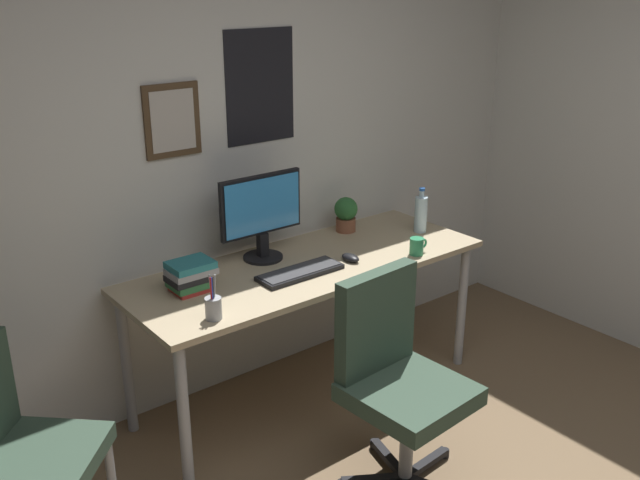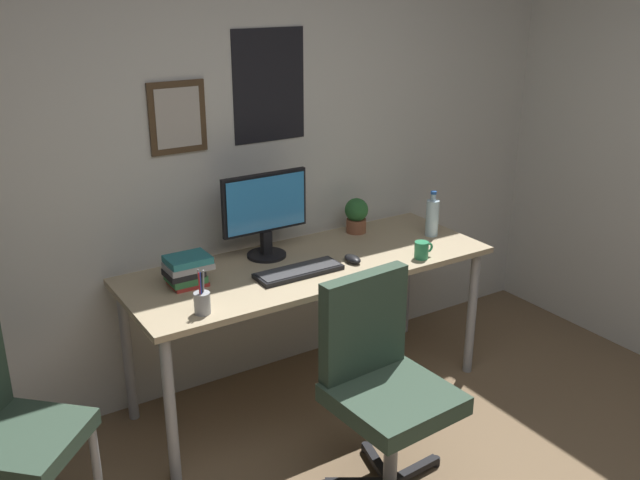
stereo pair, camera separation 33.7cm
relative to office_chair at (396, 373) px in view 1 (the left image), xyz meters
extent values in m
cube|color=silver|center=(-0.14, 1.18, 0.77)|extent=(4.40, 0.08, 2.60)
cube|color=#4C3823|center=(-0.38, 1.14, 0.94)|extent=(0.28, 0.02, 0.34)
cube|color=beige|center=(-0.38, 1.12, 0.94)|extent=(0.22, 0.00, 0.28)
cube|color=black|center=(0.12, 1.14, 1.05)|extent=(0.40, 0.01, 0.56)
cube|color=tan|center=(0.11, 0.76, 0.21)|extent=(1.86, 0.69, 0.03)
cylinder|color=#9EA0A5|center=(-0.75, 0.47, -0.16)|extent=(0.05, 0.05, 0.73)
cylinder|color=#9EA0A5|center=(0.98, 0.47, -0.16)|extent=(0.05, 0.05, 0.73)
cylinder|color=#9EA0A5|center=(-0.75, 1.04, -0.16)|extent=(0.05, 0.05, 0.73)
cylinder|color=#9EA0A5|center=(0.98, 1.04, -0.16)|extent=(0.05, 0.05, 0.73)
cube|color=#334738|center=(0.01, -0.08, -0.07)|extent=(0.49, 0.49, 0.08)
cube|color=#334738|center=(-0.01, 0.12, 0.20)|extent=(0.42, 0.10, 0.45)
cylinder|color=#9EA0A5|center=(0.01, -0.08, -0.32)|extent=(0.06, 0.06, 0.42)
cube|color=black|center=(0.14, -0.07, -0.49)|extent=(0.28, 0.06, 0.03)
cylinder|color=black|center=(0.28, -0.06, -0.51)|extent=(0.04, 0.04, 0.04)
cube|color=black|center=(0.04, 0.06, -0.49)|extent=(0.11, 0.28, 0.03)
cylinder|color=black|center=(0.07, 0.19, -0.51)|extent=(0.04, 0.04, 0.04)
cube|color=black|center=(-0.11, 0.00, -0.49)|extent=(0.26, 0.18, 0.03)
cube|color=#334738|center=(-1.34, 0.48, -0.09)|extent=(0.59, 0.59, 0.07)
cylinder|color=#9EA0A5|center=(-1.34, 0.73, -0.33)|extent=(0.05, 0.05, 0.41)
cylinder|color=black|center=(-0.03, 0.94, 0.24)|extent=(0.20, 0.20, 0.01)
cube|color=black|center=(-0.03, 0.94, 0.30)|extent=(0.05, 0.04, 0.12)
cube|color=black|center=(-0.03, 0.95, 0.51)|extent=(0.46, 0.02, 0.30)
cube|color=#338CD8|center=(-0.03, 0.93, 0.51)|extent=(0.43, 0.00, 0.27)
cube|color=black|center=(0.00, 0.66, 0.24)|extent=(0.43, 0.15, 0.02)
cube|color=#38383A|center=(0.00, 0.66, 0.25)|extent=(0.41, 0.13, 0.00)
ellipsoid|color=black|center=(0.30, 0.64, 0.25)|extent=(0.06, 0.11, 0.04)
cylinder|color=silver|center=(0.89, 0.73, 0.33)|extent=(0.07, 0.07, 0.20)
cylinder|color=silver|center=(0.89, 0.73, 0.45)|extent=(0.03, 0.03, 0.04)
cylinder|color=#2659B2|center=(0.89, 0.73, 0.47)|extent=(0.03, 0.03, 0.02)
cylinder|color=#2D8C59|center=(0.62, 0.50, 0.27)|extent=(0.07, 0.07, 0.09)
torus|color=#2D8C59|center=(0.67, 0.50, 0.28)|extent=(0.05, 0.01, 0.05)
cylinder|color=brown|center=(0.57, 0.99, 0.27)|extent=(0.11, 0.11, 0.07)
sphere|color=#2D6B33|center=(0.57, 0.99, 0.36)|extent=(0.13, 0.13, 0.13)
ellipsoid|color=#287A38|center=(0.54, 1.02, 0.38)|extent=(0.07, 0.08, 0.02)
ellipsoid|color=#287A38|center=(0.60, 1.02, 0.37)|extent=(0.07, 0.08, 0.02)
ellipsoid|color=#287A38|center=(0.54, 0.96, 0.36)|extent=(0.08, 0.07, 0.02)
cylinder|color=#9EA0A5|center=(-0.56, 0.51, 0.28)|extent=(0.07, 0.07, 0.09)
cylinder|color=#263FBF|center=(-0.57, 0.51, 0.35)|extent=(0.01, 0.01, 0.13)
cylinder|color=red|center=(-0.57, 0.51, 0.35)|extent=(0.01, 0.01, 0.13)
cylinder|color=black|center=(-0.56, 0.51, 0.35)|extent=(0.01, 0.01, 0.13)
cylinder|color=#9EA0A5|center=(-0.55, 0.51, 0.36)|extent=(0.01, 0.03, 0.14)
cylinder|color=#9EA0A5|center=(-0.57, 0.51, 0.36)|extent=(0.01, 0.02, 0.14)
cube|color=#B22D28|center=(-0.50, 0.82, 0.24)|extent=(0.16, 0.14, 0.02)
cube|color=#33723F|center=(-0.51, 0.83, 0.26)|extent=(0.16, 0.15, 0.03)
cube|color=black|center=(-0.52, 0.82, 0.29)|extent=(0.16, 0.14, 0.03)
cube|color=gray|center=(-0.50, 0.82, 0.32)|extent=(0.21, 0.14, 0.03)
cube|color=#26727A|center=(-0.50, 0.82, 0.35)|extent=(0.19, 0.15, 0.03)
camera|label=1|loc=(-1.86, -1.82, 1.56)|focal=39.58mm
camera|label=2|loc=(-1.58, -2.02, 1.56)|focal=39.58mm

